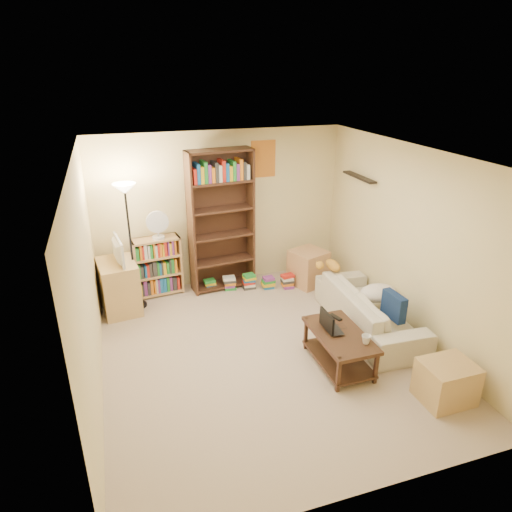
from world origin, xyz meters
name	(u,v)px	position (x,y,z in m)	size (l,w,h in m)	color
room	(267,232)	(0.00, 0.01, 1.62)	(4.50, 4.54, 2.52)	tan
sofa	(369,309)	(1.55, 0.12, 0.29)	(0.85, 2.01, 0.58)	beige
navy_pillow	(394,306)	(1.63, -0.31, 0.55)	(0.38, 0.11, 0.34)	navy
cream_blanket	(378,293)	(1.69, 0.16, 0.50)	(0.53, 0.38, 0.23)	silver
tabby_cat	(331,265)	(1.32, 0.89, 0.66)	(0.45, 0.18, 0.16)	#C6862A
coffee_table	(339,344)	(0.76, -0.53, 0.30)	(0.57, 1.01, 0.45)	#3D2117
laptop	(337,328)	(0.77, -0.43, 0.46)	(0.25, 0.37, 0.03)	black
laptop_screen	(327,321)	(0.62, -0.43, 0.58)	(0.01, 0.34, 0.22)	white
mug	(366,339)	(0.94, -0.82, 0.50)	(0.13, 0.13, 0.10)	silver
tv_remote	(336,317)	(0.87, -0.20, 0.46)	(0.06, 0.18, 0.02)	black
tv_stand	(119,287)	(-1.70, 1.70, 0.39)	(0.51, 0.72, 0.77)	tan
television	(114,251)	(-1.70, 1.70, 0.95)	(0.16, 0.64, 0.36)	black
tall_bookshelf	(221,218)	(-0.06, 1.97, 1.19)	(1.04, 0.43, 2.25)	#4A2D1C
short_bookshelf	(158,267)	(-1.09, 2.05, 0.47)	(0.77, 0.38, 0.95)	tan
desk_fan	(158,225)	(-1.04, 2.00, 1.18)	(0.34, 0.19, 0.45)	silver
floor_lamp	(127,211)	(-1.47, 1.74, 1.52)	(0.32, 0.32, 1.90)	black
side_table	(308,267)	(1.32, 1.65, 0.29)	(0.51, 0.51, 0.59)	tan
end_cabinet	(446,382)	(1.57, -1.46, 0.23)	(0.55, 0.46, 0.46)	tan
book_stacks	(251,282)	(0.36, 1.77, 0.11)	(1.44, 0.49, 0.25)	red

